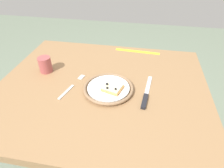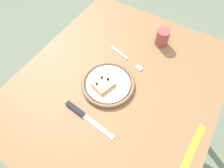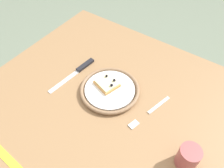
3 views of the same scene
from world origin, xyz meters
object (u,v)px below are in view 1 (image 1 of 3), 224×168
at_px(plate, 108,88).
at_px(measuring_tape, 137,51).
at_px(dining_table, 102,98).
at_px(fork, 72,86).
at_px(pizza_slice_near, 112,88).
at_px(cup, 45,65).
at_px(knife, 146,97).

xyz_separation_m(plate, measuring_tape, (0.10, 0.40, -0.01)).
distance_m(dining_table, fork, 0.16).
bearing_deg(pizza_slice_near, dining_table, 144.83).
bearing_deg(cup, fork, -29.55).
relative_size(plate, cup, 2.86).
xyz_separation_m(dining_table, fork, (-0.13, -0.03, 0.09)).
bearing_deg(plate, pizza_slice_near, -27.87).
xyz_separation_m(pizza_slice_near, measuring_tape, (0.08, 0.41, -0.02)).
distance_m(knife, cup, 0.54).
bearing_deg(plate, knife, -7.13).
height_order(pizza_slice_near, cup, cup).
relative_size(dining_table, fork, 5.02).
bearing_deg(dining_table, pizza_slice_near, -35.17).
bearing_deg(pizza_slice_near, knife, -3.98).
distance_m(fork, cup, 0.21).
relative_size(plate, fork, 1.16).
height_order(knife, fork, knife).
bearing_deg(fork, plate, 1.24).
height_order(dining_table, measuring_tape, measuring_tape).
relative_size(fork, cup, 2.45).
relative_size(knife, cup, 2.97).
bearing_deg(measuring_tape, pizza_slice_near, -97.94).
bearing_deg(knife, cup, 167.24).
bearing_deg(plate, dining_table, 141.41).
height_order(dining_table, knife, knife).
relative_size(plate, knife, 0.96).
bearing_deg(cup, dining_table, -11.89).
distance_m(fork, measuring_tape, 0.49).
bearing_deg(dining_table, fork, -165.51).
distance_m(dining_table, plate, 0.11).
height_order(plate, cup, cup).
relative_size(pizza_slice_near, cup, 1.24).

